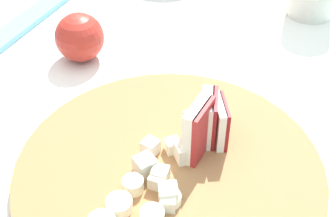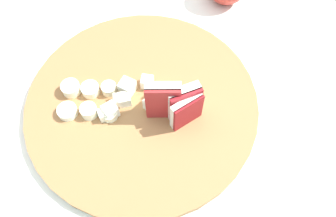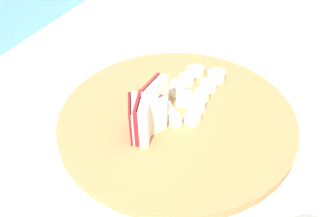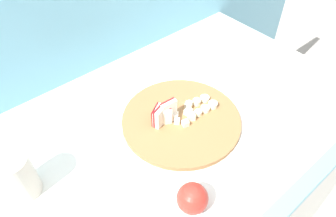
# 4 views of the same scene
# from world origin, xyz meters

# --- Properties ---
(ground) EXTENTS (10.00, 10.00, 0.00)m
(ground) POSITION_xyz_m (0.00, 0.00, 0.00)
(ground) COLOR #B2ADA3
(tiled_countertop) EXTENTS (1.32, 0.74, 0.88)m
(tiled_countertop) POSITION_xyz_m (0.00, -0.00, 0.44)
(tiled_countertop) COLOR silver
(tiled_countertop) RESTS_ON ground
(cutting_board) EXTENTS (0.34, 0.34, 0.01)m
(cutting_board) POSITION_xyz_m (0.10, 0.00, 0.88)
(cutting_board) COLOR olive
(cutting_board) RESTS_ON tiled_countertop
(apple_wedge_fan) EXTENTS (0.08, 0.05, 0.07)m
(apple_wedge_fan) POSITION_xyz_m (0.05, 0.02, 0.91)
(apple_wedge_fan) COLOR maroon
(apple_wedge_fan) RESTS_ON cutting_board
(apple_dice_pile) EXTENTS (0.10, 0.07, 0.02)m
(apple_dice_pile) POSITION_xyz_m (0.11, 0.00, 0.89)
(apple_dice_pile) COLOR white
(apple_dice_pile) RESTS_ON cutting_board
(banana_slice_rows) EXTENTS (0.09, 0.07, 0.02)m
(banana_slice_rows) POSITION_xyz_m (0.18, -0.01, 0.89)
(banana_slice_rows) COLOR beige
(banana_slice_rows) RESTS_ON cutting_board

